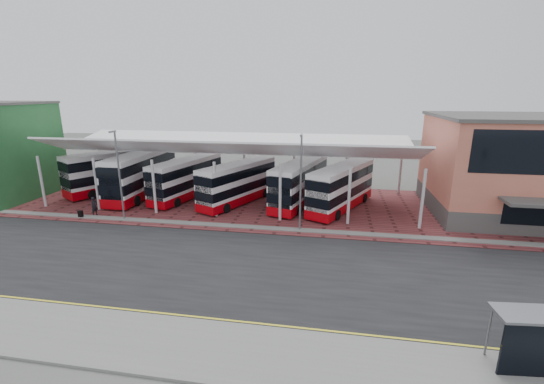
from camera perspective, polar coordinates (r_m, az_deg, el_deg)
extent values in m
plane|color=#51534E|center=(25.30, -1.64, -10.98)|extent=(140.00, 140.00, 0.00)
cube|color=black|center=(24.42, -2.11, -11.99)|extent=(120.00, 14.00, 0.02)
cube|color=brown|center=(37.03, 5.36, -2.25)|extent=(72.00, 16.00, 0.06)
cube|color=slate|center=(17.89, -7.82, -23.46)|extent=(120.00, 4.00, 0.14)
cube|color=slate|center=(30.85, 0.62, -5.80)|extent=(120.00, 0.80, 0.14)
cube|color=yellow|center=(19.44, -5.95, -19.97)|extent=(120.00, 0.12, 0.01)
cube|color=yellow|center=(19.67, -5.71, -19.48)|extent=(120.00, 0.12, 0.01)
cylinder|color=silver|center=(42.79, -32.42, 1.36)|extent=(0.26, 0.26, 5.20)
cylinder|color=silver|center=(51.30, -24.32, 4.05)|extent=(0.26, 0.26, 4.60)
cylinder|color=silver|center=(39.04, -25.85, 1.09)|extent=(0.26, 0.26, 5.20)
cylinder|color=silver|center=(48.23, -18.37, 3.99)|extent=(0.26, 0.26, 4.60)
cylinder|color=silver|center=(35.92, -18.01, 0.75)|extent=(0.26, 0.26, 5.20)
cylinder|color=silver|center=(45.73, -11.69, 3.86)|extent=(0.26, 0.26, 4.60)
cylinder|color=silver|center=(33.58, -8.89, 0.34)|extent=(0.26, 0.26, 5.20)
cylinder|color=silver|center=(43.92, -4.36, 3.67)|extent=(0.26, 0.26, 4.60)
cylinder|color=silver|center=(32.21, 1.29, -0.13)|extent=(0.26, 0.26, 5.20)
cylinder|color=silver|center=(42.88, 3.46, 3.40)|extent=(0.26, 0.26, 4.60)
cylinder|color=silver|center=(31.92, 12.00, -0.61)|extent=(0.26, 0.26, 5.20)
cylinder|color=silver|center=(42.67, 11.50, 3.05)|extent=(0.26, 0.26, 4.60)
cylinder|color=silver|center=(32.75, 22.53, -1.07)|extent=(0.26, 0.26, 5.20)
cylinder|color=silver|center=(43.29, 19.46, 2.64)|extent=(0.26, 0.26, 4.60)
cube|color=white|center=(34.91, -7.99, 6.83)|extent=(37.00, 4.95, 1.95)
cube|color=white|center=(40.26, -5.57, 7.76)|extent=(37.00, 7.12, 1.43)
cube|color=#4C4948|center=(41.93, 35.47, -1.77)|extent=(18.00, 12.00, 1.80)
cube|color=#CF725B|center=(41.05, 36.45, 4.24)|extent=(18.00, 12.00, 7.20)
cube|color=#296934|center=(48.30, -36.22, 5.05)|extent=(6.20, 10.00, 10.00)
cylinder|color=slate|center=(34.75, -22.78, 2.19)|extent=(0.16, 0.16, 8.00)
cube|color=slate|center=(33.89, -23.76, 8.66)|extent=(0.15, 0.90, 0.15)
cylinder|color=slate|center=(29.51, 4.51, 1.18)|extent=(0.16, 0.16, 8.00)
cube|color=slate|center=(28.49, 4.63, 8.85)|extent=(0.15, 0.90, 0.15)
cube|color=white|center=(45.76, -23.22, 3.22)|extent=(7.83, 11.09, 4.42)
cube|color=#AE030B|center=(46.14, -22.99, 1.04)|extent=(7.89, 11.14, 0.92)
cube|color=black|center=(45.85, -23.16, 2.65)|extent=(7.89, 11.14, 0.98)
cube|color=black|center=(45.55, -23.38, 4.67)|extent=(7.89, 11.14, 0.98)
cube|color=black|center=(43.59, -29.68, 1.73)|extent=(2.06, 1.24, 3.70)
cylinder|color=black|center=(45.86, -27.69, 0.20)|extent=(0.76, 1.03, 1.03)
cylinder|color=black|center=(43.55, -26.34, -0.37)|extent=(0.76, 1.03, 1.03)
cylinder|color=black|center=(48.96, -19.97, 1.93)|extent=(0.76, 1.03, 1.03)
cylinder|color=black|center=(46.81, -18.35, 1.49)|extent=(0.76, 1.03, 1.03)
cube|color=white|center=(42.56, -19.78, 2.82)|extent=(2.65, 11.66, 4.56)
cube|color=#AE030B|center=(42.98, -19.56, 0.41)|extent=(2.69, 11.70, 0.95)
cube|color=black|center=(42.66, -19.72, 2.20)|extent=(2.69, 11.70, 1.01)
cube|color=black|center=(42.33, -19.93, 4.43)|extent=(2.69, 11.70, 1.01)
cube|color=black|center=(37.81, -23.97, 0.72)|extent=(2.38, 0.11, 3.81)
cylinder|color=black|center=(40.64, -23.68, -1.08)|extent=(0.30, 1.06, 1.06)
cylinder|color=black|center=(39.26, -20.44, -1.29)|extent=(0.30, 1.06, 1.06)
cylinder|color=black|center=(46.80, -18.78, 1.47)|extent=(0.30, 1.06, 1.06)
cylinder|color=black|center=(45.61, -15.85, 1.36)|extent=(0.30, 1.06, 1.06)
cube|color=white|center=(40.42, -13.24, 2.24)|extent=(4.83, 10.46, 3.99)
cube|color=#AE030B|center=(40.81, -13.10, 0.02)|extent=(4.88, 10.51, 0.84)
cube|color=black|center=(40.51, -13.21, 1.66)|extent=(4.88, 10.51, 0.88)
cube|color=black|center=(40.19, -13.34, 3.72)|extent=(4.88, 10.51, 0.88)
cube|color=black|center=(36.70, -18.01, 0.40)|extent=(2.04, 0.62, 3.34)
cylinder|color=black|center=(39.16, -17.32, -1.15)|extent=(0.49, 0.96, 0.93)
cylinder|color=black|center=(37.70, -14.67, -1.59)|extent=(0.49, 0.96, 0.93)
cylinder|color=black|center=(44.04, -11.74, 1.04)|extent=(0.49, 0.96, 0.93)
cylinder|color=black|center=(42.74, -9.22, 0.73)|extent=(0.49, 0.96, 0.93)
cube|color=white|center=(37.57, -5.35, 1.56)|extent=(6.25, 10.16, 3.95)
cube|color=#AE030B|center=(37.99, -5.29, -0.79)|extent=(6.30, 10.21, 0.83)
cube|color=black|center=(37.67, -5.33, 0.95)|extent=(6.30, 10.21, 0.87)
cube|color=black|center=(37.33, -5.39, 3.13)|extent=(6.30, 10.21, 0.87)
cube|color=black|center=(34.00, -10.68, -0.30)|extent=(1.92, 0.93, 3.31)
cylinder|color=black|center=(36.46, -9.89, -1.89)|extent=(0.61, 0.94, 0.92)
cylinder|color=black|center=(34.96, -7.16, -2.54)|extent=(0.61, 0.94, 0.92)
cylinder|color=black|center=(41.15, -3.68, 0.32)|extent=(0.61, 0.94, 0.92)
cylinder|color=black|center=(39.83, -1.06, -0.16)|extent=(0.61, 0.94, 0.92)
cube|color=white|center=(37.18, 4.37, 1.61)|extent=(5.09, 10.89, 4.15)
cube|color=#AE030B|center=(37.62, 4.32, -0.89)|extent=(5.14, 10.93, 0.87)
cube|color=black|center=(37.28, 4.36, 0.96)|extent=(5.14, 10.93, 0.92)
cube|color=black|center=(36.93, 4.41, 3.28)|extent=(5.14, 10.93, 0.92)
cube|color=black|center=(32.48, 1.11, -0.58)|extent=(2.12, 0.66, 3.48)
cylinder|color=black|center=(35.09, 0.51, -2.31)|extent=(0.51, 1.00, 0.97)
cylinder|color=black|center=(34.22, 4.21, -2.82)|extent=(0.51, 1.00, 0.97)
cylinder|color=black|center=(41.13, 4.41, 0.33)|extent=(0.51, 1.00, 0.97)
cylinder|color=black|center=(40.39, 7.62, -0.05)|extent=(0.51, 1.00, 0.97)
cube|color=white|center=(36.16, 10.87, 0.89)|extent=(6.52, 10.41, 4.06)
cube|color=#AE030B|center=(36.60, 10.74, -1.61)|extent=(6.57, 10.46, 0.85)
cube|color=black|center=(36.26, 10.84, 0.24)|extent=(6.57, 10.46, 0.90)
cube|color=black|center=(35.90, 10.96, 2.57)|extent=(6.57, 10.46, 0.90)
cube|color=black|center=(31.70, 7.05, -1.20)|extent=(1.97, 0.98, 3.40)
cylinder|color=black|center=(34.27, 6.64, -2.88)|extent=(0.64, 0.97, 0.94)
cylinder|color=black|center=(33.30, 10.23, -3.58)|extent=(0.64, 0.97, 0.94)
cylinder|color=black|center=(40.02, 11.15, -0.37)|extent=(0.64, 0.97, 0.94)
cylinder|color=black|center=(39.19, 14.31, -0.90)|extent=(0.64, 0.97, 0.94)
imported|color=black|center=(37.65, -26.09, -2.03)|extent=(0.60, 0.75, 1.79)
cube|color=black|center=(37.80, -27.83, -3.09)|extent=(0.39, 0.28, 0.66)
cube|color=black|center=(18.98, 36.33, -19.41)|extent=(2.90, 0.40, 2.42)
cube|color=slate|center=(18.76, 36.02, -15.27)|extent=(3.22, 1.74, 0.12)
cylinder|color=slate|center=(19.16, 30.86, -18.16)|extent=(0.11, 0.11, 2.42)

